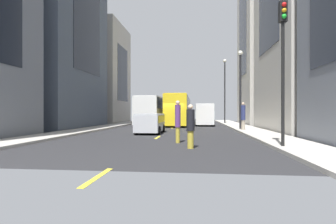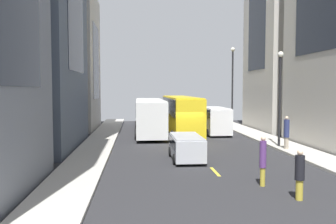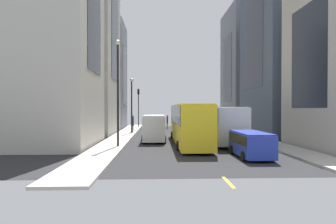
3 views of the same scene
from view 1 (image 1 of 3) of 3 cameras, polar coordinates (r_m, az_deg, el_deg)
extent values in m
plane|color=#28282B|center=(27.60, 0.95, -3.39)|extent=(40.59, 40.59, 0.00)
cube|color=#B2ADA3|center=(29.09, -13.06, -3.06)|extent=(2.47, 44.00, 0.15)
cube|color=#B2ADA3|center=(27.87, 15.59, -3.20)|extent=(2.47, 44.00, 0.15)
cube|color=yellow|center=(7.09, -14.87, -13.31)|extent=(0.16, 2.00, 0.01)
cube|color=yellow|center=(17.20, -2.20, -5.43)|extent=(0.16, 2.00, 0.01)
cube|color=yellow|center=(27.60, 0.95, -3.37)|extent=(0.16, 2.00, 0.01)
cube|color=yellow|center=(38.06, 2.37, -2.44)|extent=(0.16, 2.00, 0.01)
cube|color=yellow|center=(48.53, 3.17, -1.91)|extent=(0.16, 2.00, 0.01)
cube|color=#4C5666|center=(31.93, -23.81, 19.83)|extent=(8.02, 11.82, 24.93)
cube|color=#1E232D|center=(31.93, -23.81, 19.83)|extent=(8.10, 6.50, 13.71)
cube|color=#B7B2A8|center=(41.73, -13.76, 7.82)|extent=(6.14, 9.62, 14.61)
cube|color=#1E232D|center=(41.73, -13.76, 7.82)|extent=(6.21, 5.29, 8.04)
cube|color=#B7B2A8|center=(39.02, 21.48, 18.68)|extent=(7.57, 9.41, 28.26)
cube|color=#1E232D|center=(39.02, 21.48, 18.68)|extent=(7.64, 5.18, 15.54)
cube|color=silver|center=(33.28, -3.10, 0.25)|extent=(2.55, 12.01, 3.00)
cube|color=black|center=(33.30, -3.10, 1.71)|extent=(2.60, 11.05, 1.20)
cube|color=beige|center=(33.32, -3.10, 2.90)|extent=(2.45, 11.53, 0.08)
cylinder|color=black|center=(37.17, -3.97, -1.74)|extent=(0.46, 1.00, 1.00)
cylinder|color=black|center=(36.83, -0.37, -1.75)|extent=(0.46, 1.00, 1.00)
cylinder|color=black|center=(29.87, -6.46, -2.17)|extent=(0.46, 1.00, 1.00)
cylinder|color=black|center=(29.45, -2.00, -2.20)|extent=(0.46, 1.00, 1.00)
cube|color=yellow|center=(34.31, 2.43, 0.39)|extent=(2.45, 14.67, 3.30)
cube|color=black|center=(34.33, 2.43, 1.82)|extent=(2.50, 13.50, 1.48)
cube|color=gold|center=(34.36, 2.43, 3.20)|extent=(2.35, 14.09, 0.08)
cylinder|color=black|center=(38.95, 1.20, -1.83)|extent=(0.44, 0.76, 0.76)
cylinder|color=black|center=(38.82, 4.52, -1.84)|extent=(0.44, 0.76, 0.76)
cylinder|color=black|center=(29.90, -0.28, -2.40)|extent=(0.44, 0.76, 0.76)
cylinder|color=black|center=(29.74, 4.04, -2.41)|extent=(0.44, 0.76, 0.76)
cube|color=white|center=(32.40, 7.78, -0.50)|extent=(2.05, 5.44, 2.30)
cube|color=black|center=(32.40, 7.78, 0.84)|extent=(2.09, 5.01, 0.69)
cube|color=silver|center=(32.41, 7.78, 1.61)|extent=(1.97, 5.22, 0.08)
cylinder|color=black|center=(34.09, 6.11, -2.13)|extent=(0.37, 0.72, 0.72)
cylinder|color=black|center=(34.15, 9.28, -2.13)|extent=(0.37, 0.72, 0.72)
cylinder|color=black|center=(30.72, 6.11, -2.37)|extent=(0.37, 0.72, 0.72)
cylinder|color=black|center=(30.78, 9.63, -2.36)|extent=(0.37, 0.72, 0.72)
cube|color=#2338AD|center=(42.39, -1.42, -0.99)|extent=(1.82, 4.50, 1.44)
cube|color=black|center=(42.38, -1.42, -0.50)|extent=(1.86, 4.14, 0.61)
cube|color=navy|center=(42.38, -1.42, 0.04)|extent=(1.75, 4.32, 0.08)
cylinder|color=black|center=(43.90, -2.26, -1.72)|extent=(0.33, 0.62, 0.62)
cylinder|color=black|center=(43.68, -0.09, -1.72)|extent=(0.33, 0.62, 0.62)
cylinder|color=black|center=(41.14, -2.83, -1.83)|extent=(0.33, 0.62, 0.62)
cylinder|color=black|center=(40.91, -0.51, -1.84)|extent=(0.33, 0.62, 0.62)
cube|color=#B7BABF|center=(20.51, -3.82, -2.33)|extent=(1.74, 4.09, 1.26)
cube|color=black|center=(20.50, -3.82, -1.46)|extent=(1.77, 3.76, 0.53)
cube|color=#9C9EA2|center=(20.49, -3.82, -0.47)|extent=(1.67, 3.93, 0.08)
cylinder|color=black|center=(21.93, -5.31, -3.46)|extent=(0.31, 0.62, 0.62)
cylinder|color=black|center=(21.67, -1.16, -3.50)|extent=(0.31, 0.62, 0.62)
cylinder|color=black|center=(19.45, -6.79, -3.90)|extent=(0.31, 0.62, 0.62)
cylinder|color=black|center=(19.16, -2.12, -3.96)|extent=(0.31, 0.62, 0.62)
cylinder|color=gray|center=(23.14, 15.76, -2.66)|extent=(0.29, 0.29, 0.82)
cylinder|color=navy|center=(23.12, 15.76, -0.13)|extent=(0.39, 0.39, 1.23)
sphere|color=beige|center=(23.13, 15.76, 1.70)|extent=(0.24, 0.24, 0.24)
cylinder|color=gold|center=(12.04, 4.83, -5.92)|extent=(0.28, 0.28, 0.79)
cylinder|color=black|center=(11.98, 4.83, -1.74)|extent=(0.37, 0.37, 0.96)
sphere|color=beige|center=(11.97, 4.83, 1.10)|extent=(0.23, 0.23, 0.23)
cylinder|color=gold|center=(14.13, 2.10, -4.95)|extent=(0.22, 0.22, 0.83)
cylinder|color=#593372|center=(14.08, 2.10, -0.85)|extent=(0.30, 0.30, 1.19)
sphere|color=beige|center=(14.09, 2.10, 2.02)|extent=(0.22, 0.22, 0.22)
cylinder|color=black|center=(12.73, 23.35, 5.50)|extent=(0.14, 0.14, 5.42)
cube|color=black|center=(13.41, 23.35, 19.07)|extent=(0.32, 0.32, 0.90)
sphere|color=red|center=(13.33, 23.59, 20.32)|extent=(0.20, 0.20, 0.20)
sphere|color=orange|center=(13.25, 23.59, 19.30)|extent=(0.20, 0.20, 0.20)
sphere|color=green|center=(13.17, 23.59, 18.27)|extent=(0.20, 0.20, 0.20)
cylinder|color=black|center=(37.26, 12.05, 4.12)|extent=(0.18, 0.18, 8.30)
sphere|color=silver|center=(37.82, 12.05, 10.68)|extent=(0.44, 0.44, 0.44)
cylinder|color=black|center=(24.40, 15.22, 4.16)|extent=(0.18, 0.18, 6.50)
sphere|color=silver|center=(24.88, 15.22, 12.06)|extent=(0.44, 0.44, 0.44)
camera|label=2|loc=(7.14, -93.99, 21.65)|focal=38.21mm
camera|label=3|loc=(61.21, 6.69, 1.53)|focal=31.49mm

